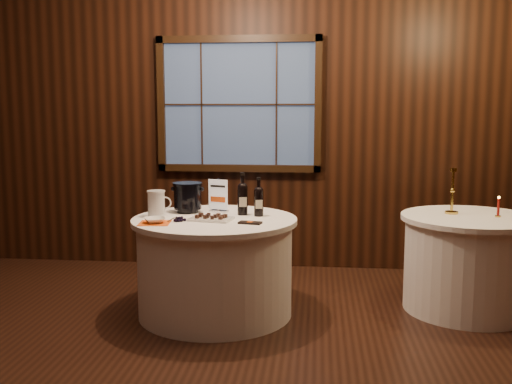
# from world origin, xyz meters

# --- Properties ---
(ground) EXTENTS (6.00, 6.00, 0.00)m
(ground) POSITION_xyz_m (0.00, 0.00, 0.00)
(ground) COLOR black
(ground) RESTS_ON ground
(back_wall) EXTENTS (6.00, 0.10, 3.00)m
(back_wall) POSITION_xyz_m (0.00, 2.48, 1.54)
(back_wall) COLOR black
(back_wall) RESTS_ON ground
(main_table) EXTENTS (1.28, 1.28, 0.77)m
(main_table) POSITION_xyz_m (0.00, 1.00, 0.39)
(main_table) COLOR white
(main_table) RESTS_ON ground
(side_table) EXTENTS (1.08, 1.08, 0.77)m
(side_table) POSITION_xyz_m (2.00, 1.30, 0.39)
(side_table) COLOR white
(side_table) RESTS_ON ground
(sign_stand) EXTENTS (0.17, 0.12, 0.28)m
(sign_stand) POSITION_xyz_m (-0.01, 1.27, 0.86)
(sign_stand) COLOR silver
(sign_stand) RESTS_ON main_table
(port_bottle_left) EXTENTS (0.08, 0.09, 0.34)m
(port_bottle_left) POSITION_xyz_m (0.20, 1.16, 0.92)
(port_bottle_left) COLOR black
(port_bottle_left) RESTS_ON main_table
(port_bottle_right) EXTENTS (0.07, 0.08, 0.31)m
(port_bottle_right) POSITION_xyz_m (0.33, 1.12, 0.90)
(port_bottle_right) COLOR black
(port_bottle_right) RESTS_ON main_table
(ice_bucket) EXTENTS (0.24, 0.24, 0.24)m
(ice_bucket) POSITION_xyz_m (-0.26, 1.23, 0.90)
(ice_bucket) COLOR black
(ice_bucket) RESTS_ON main_table
(chocolate_plate) EXTENTS (0.35, 0.26, 0.04)m
(chocolate_plate) POSITION_xyz_m (-0.01, 0.91, 0.79)
(chocolate_plate) COLOR white
(chocolate_plate) RESTS_ON main_table
(chocolate_box) EXTENTS (0.18, 0.11, 0.01)m
(chocolate_box) POSITION_xyz_m (0.30, 0.80, 0.78)
(chocolate_box) COLOR black
(chocolate_box) RESTS_ON main_table
(grape_bunch) EXTENTS (0.15, 0.10, 0.04)m
(grape_bunch) POSITION_xyz_m (-0.23, 0.81, 0.79)
(grape_bunch) COLOR black
(grape_bunch) RESTS_ON main_table
(glass_pitcher) EXTENTS (0.19, 0.14, 0.21)m
(glass_pitcher) POSITION_xyz_m (-0.46, 1.02, 0.87)
(glass_pitcher) COLOR silver
(glass_pitcher) RESTS_ON main_table
(orange_napkin) EXTENTS (0.25, 0.25, 0.00)m
(orange_napkin) POSITION_xyz_m (-0.41, 0.74, 0.77)
(orange_napkin) COLOR #E95613
(orange_napkin) RESTS_ON main_table
(cracker_bowl) EXTENTS (0.21, 0.21, 0.04)m
(cracker_bowl) POSITION_xyz_m (-0.41, 0.74, 0.79)
(cracker_bowl) COLOR white
(cracker_bowl) RESTS_ON orange_napkin
(brass_candlestick) EXTENTS (0.10, 0.10, 0.37)m
(brass_candlestick) POSITION_xyz_m (1.87, 1.39, 0.90)
(brass_candlestick) COLOR gold
(brass_candlestick) RESTS_ON side_table
(red_candle) EXTENTS (0.04, 0.04, 0.16)m
(red_candle) POSITION_xyz_m (2.20, 1.27, 0.84)
(red_candle) COLOR gold
(red_candle) RESTS_ON side_table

